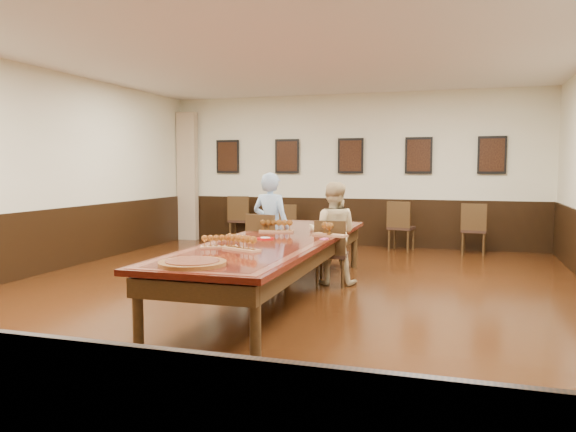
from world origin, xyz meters
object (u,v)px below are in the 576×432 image
(spare_chair_b, at_px, (287,225))
(spare_chair_c, at_px, (401,226))
(person_woman, at_px, (333,233))
(conference_table, at_px, (276,249))
(chair_man, at_px, (267,247))
(spare_chair_a, at_px, (241,219))
(person_man, at_px, (271,226))
(spare_chair_d, at_px, (474,229))
(chair_woman, at_px, (332,252))
(carved_platter, at_px, (192,263))

(spare_chair_b, xyz_separation_m, spare_chair_c, (2.38, 0.03, 0.05))
(person_woman, bearing_deg, spare_chair_b, -67.75)
(person_woman, bearing_deg, conference_table, 57.33)
(chair_man, relative_size, spare_chair_b, 1.12)
(spare_chair_a, relative_size, person_man, 0.65)
(spare_chair_b, height_order, spare_chair_c, spare_chair_c)
(spare_chair_d, xyz_separation_m, person_woman, (-1.98, -3.48, 0.24))
(spare_chair_c, distance_m, spare_chair_d, 1.37)
(spare_chair_a, distance_m, spare_chair_c, 3.54)
(person_woman, relative_size, conference_table, 0.29)
(chair_woman, distance_m, spare_chair_c, 3.66)
(spare_chair_c, xyz_separation_m, person_woman, (-0.60, -3.51, 0.23))
(chair_man, height_order, carved_platter, chair_man)
(chair_woman, distance_m, person_man, 1.01)
(spare_chair_b, bearing_deg, person_man, 89.13)
(spare_chair_b, relative_size, person_man, 0.56)
(spare_chair_b, bearing_deg, spare_chair_c, 166.29)
(spare_chair_b, distance_m, person_woman, 3.92)
(spare_chair_a, xyz_separation_m, spare_chair_b, (1.15, -0.31, -0.07))
(conference_table, bearing_deg, spare_chair_a, 116.82)
(spare_chair_c, height_order, carved_platter, spare_chair_c)
(chair_woman, xyz_separation_m, person_man, (-0.95, 0.12, 0.33))
(person_woman, bearing_deg, spare_chair_d, -124.40)
(person_man, relative_size, conference_table, 0.32)
(spare_chair_d, distance_m, person_man, 4.53)
(chair_woman, height_order, spare_chair_a, spare_chair_a)
(spare_chair_a, relative_size, carved_platter, 1.30)
(person_woman, bearing_deg, spare_chair_a, -57.07)
(spare_chair_a, distance_m, conference_table, 5.34)
(spare_chair_c, distance_m, carved_platter, 6.72)
(spare_chair_c, xyz_separation_m, person_man, (-1.55, -3.49, 0.30))
(person_woman, xyz_separation_m, conference_table, (-0.52, -0.98, -0.12))
(chair_woman, xyz_separation_m, spare_chair_b, (-1.78, 3.58, -0.02))
(spare_chair_c, bearing_deg, person_woman, 90.70)
(spare_chair_b, bearing_deg, chair_woman, 102.03)
(spare_chair_a, bearing_deg, conference_table, 112.40)
(person_woman, bearing_deg, spare_chair_c, -104.55)
(spare_chair_c, height_order, spare_chair_d, spare_chair_c)
(chair_woman, xyz_separation_m, carved_platter, (-0.65, -2.99, 0.31))
(chair_man, xyz_separation_m, chair_woman, (0.97, -0.02, -0.03))
(spare_chair_c, relative_size, person_woman, 0.68)
(chair_man, distance_m, conference_table, 1.01)
(chair_man, distance_m, chair_woman, 0.97)
(spare_chair_a, height_order, conference_table, spare_chair_a)
(chair_woman, height_order, spare_chair_c, spare_chair_c)
(spare_chair_b, relative_size, spare_chair_c, 0.89)
(spare_chair_d, bearing_deg, carved_platter, 71.92)
(chair_man, bearing_deg, spare_chair_a, -53.42)
(chair_man, height_order, chair_woman, chair_man)
(chair_woman, bearing_deg, spare_chair_d, -123.61)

